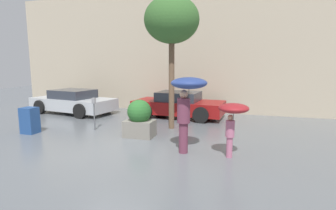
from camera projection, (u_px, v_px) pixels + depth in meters
ground_plane at (113, 147)px, 7.54m from camera, size 40.00×40.00×0.00m
building_facade at (174, 52)px, 13.22m from camera, size 18.00×0.30×6.00m
planter_box at (139, 119)px, 8.56m from camera, size 0.96×0.79×1.24m
person_adult at (187, 96)px, 6.79m from camera, size 0.94×0.94×2.04m
person_child at (233, 114)px, 6.49m from camera, size 0.75×0.75×1.41m
parked_car_near at (179, 105)px, 11.87m from camera, size 4.11×2.17×1.15m
parked_car_far at (73, 102)px, 12.84m from camera, size 4.37×2.46×1.15m
street_tree at (172, 21)px, 9.20m from camera, size 1.95×1.95×4.75m
parking_meter at (94, 107)px, 9.41m from camera, size 0.14×0.14×1.18m
newspaper_box at (30, 120)px, 9.04m from camera, size 0.50×0.44×0.90m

